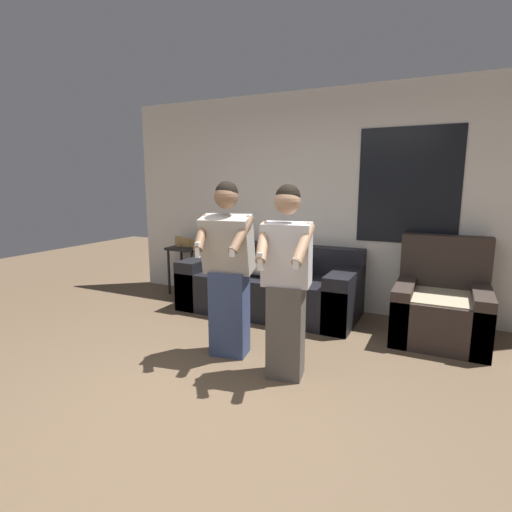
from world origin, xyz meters
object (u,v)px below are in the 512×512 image
couch (269,287)px  person_left (228,271)px  side_table (186,255)px  armchair (441,307)px  person_right (286,282)px

couch → person_left: bearing=-82.3°
side_table → couch: bearing=-10.2°
armchair → person_left: size_ratio=0.65×
person_left → person_right: person_left is taller
side_table → person_right: person_right is taller
side_table → person_right: size_ratio=0.53×
armchair → person_right: (-1.13, -1.47, 0.48)m
armchair → side_table: 3.38m
armchair → person_right: bearing=-127.5°
couch → person_right: person_right is taller
couch → armchair: (1.94, -0.02, 0.01)m
armchair → person_left: 2.24m
couch → person_right: (0.81, -1.49, 0.49)m
person_left → person_right: 0.65m
couch → armchair: size_ratio=2.09×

